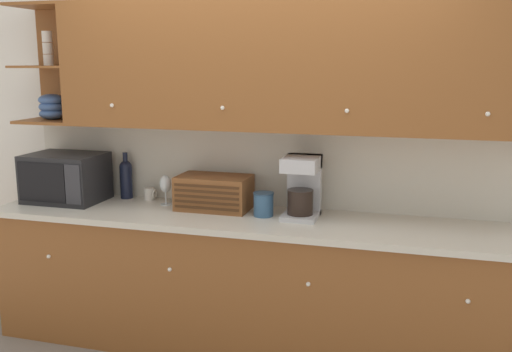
{
  "coord_description": "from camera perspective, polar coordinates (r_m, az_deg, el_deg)",
  "views": [
    {
      "loc": [
        0.99,
        -3.67,
        1.87
      ],
      "look_at": [
        0.0,
        -0.22,
        1.15
      ],
      "focal_mm": 40.0,
      "sensor_mm": 36.0,
      "label": 1
    }
  ],
  "objects": [
    {
      "name": "wall_back",
      "position": [
        3.87,
        1.03,
        2.91
      ],
      "size": [
        5.84,
        0.06,
        2.6
      ],
      "color": "white",
      "rests_on": "ground_plane"
    },
    {
      "name": "storage_canister",
      "position": [
        3.62,
        0.75,
        -2.84
      ],
      "size": [
        0.13,
        0.13,
        0.15
      ],
      "color": "#33567A",
      "rests_on": "counter_unit"
    },
    {
      "name": "wine_bottle",
      "position": [
        4.19,
        -12.86,
        -0.14
      ],
      "size": [
        0.09,
        0.09,
        0.33
      ],
      "color": "black",
      "rests_on": "counter_unit"
    },
    {
      "name": "upper_cabinets",
      "position": [
        3.58,
        2.79,
        11.03
      ],
      "size": [
        3.44,
        0.39,
        0.81
      ],
      "color": "brown",
      "rests_on": "backsplash_panel"
    },
    {
      "name": "coffee_maker",
      "position": [
        3.59,
        4.63,
        -0.97
      ],
      "size": [
        0.22,
        0.28,
        0.39
      ],
      "color": "#B7B7BC",
      "rests_on": "counter_unit"
    },
    {
      "name": "mug",
      "position": [
        4.12,
        -10.59,
        -1.75
      ],
      "size": [
        0.09,
        0.08,
        0.09
      ],
      "color": "silver",
      "rests_on": "counter_unit"
    },
    {
      "name": "microwave",
      "position": [
        4.22,
        -18.49,
        -0.14
      ],
      "size": [
        0.52,
        0.4,
        0.34
      ],
      "color": "black",
      "rests_on": "counter_unit"
    },
    {
      "name": "bread_box",
      "position": [
        3.8,
        -4.22,
        -1.66
      ],
      "size": [
        0.48,
        0.29,
        0.22
      ],
      "color": "brown",
      "rests_on": "counter_unit"
    },
    {
      "name": "counter_unit",
      "position": [
        3.77,
        -0.41,
        -10.7
      ],
      "size": [
        3.46,
        0.66,
        0.9
      ],
      "color": "brown",
      "rests_on": "ground_plane"
    },
    {
      "name": "wine_glass",
      "position": [
        3.94,
        -9.04,
        -0.88
      ],
      "size": [
        0.08,
        0.08,
        0.21
      ],
      "color": "silver",
      "rests_on": "counter_unit"
    },
    {
      "name": "backsplash_panel",
      "position": [
        3.86,
        0.88,
        1.0
      ],
      "size": [
        3.44,
        0.01,
        0.54
      ],
      "color": "beige",
      "rests_on": "counter_unit"
    },
    {
      "name": "ground_plane",
      "position": [
        4.23,
        0.85,
        -14.84
      ],
      "size": [
        24.0,
        24.0,
        0.0
      ],
      "primitive_type": "plane",
      "color": "slate"
    }
  ]
}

